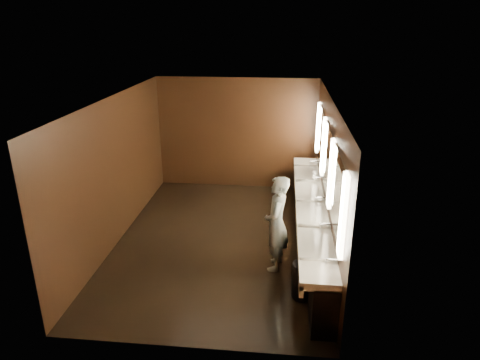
% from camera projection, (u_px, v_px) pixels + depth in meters
% --- Properties ---
extents(floor, '(6.00, 6.00, 0.00)m').
position_uv_depth(floor, '(220.00, 240.00, 8.52)').
color(floor, black).
rests_on(floor, ground).
extents(ceiling, '(4.00, 6.00, 0.02)m').
position_uv_depth(ceiling, '(218.00, 99.00, 7.53)').
color(ceiling, '#2D2D2B').
rests_on(ceiling, wall_back).
extents(wall_back, '(4.00, 0.02, 2.80)m').
position_uv_depth(wall_back, '(237.00, 134.00, 10.81)').
color(wall_back, black).
rests_on(wall_back, floor).
extents(wall_front, '(4.00, 0.02, 2.80)m').
position_uv_depth(wall_front, '(183.00, 256.00, 5.23)').
color(wall_front, black).
rests_on(wall_front, floor).
extents(wall_left, '(0.02, 6.00, 2.80)m').
position_uv_depth(wall_left, '(116.00, 170.00, 8.21)').
color(wall_left, black).
rests_on(wall_left, floor).
extents(wall_right, '(0.02, 6.00, 2.80)m').
position_uv_depth(wall_right, '(327.00, 177.00, 7.83)').
color(wall_right, black).
rests_on(wall_right, floor).
extents(sink_counter, '(0.55, 5.40, 1.01)m').
position_uv_depth(sink_counter, '(313.00, 221.00, 8.17)').
color(sink_counter, black).
rests_on(sink_counter, floor).
extents(mirror_band, '(0.06, 5.03, 1.15)m').
position_uv_depth(mirror_band, '(327.00, 159.00, 7.71)').
color(mirror_band, '#FDE9BF').
rests_on(mirror_band, wall_right).
extents(person, '(0.47, 0.66, 1.70)m').
position_uv_depth(person, '(277.00, 223.00, 7.30)').
color(person, '#87B3CA').
rests_on(person, floor).
extents(trash_bin, '(0.47, 0.47, 0.59)m').
position_uv_depth(trash_bin, '(304.00, 280.00, 6.69)').
color(trash_bin, black).
rests_on(trash_bin, floor).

